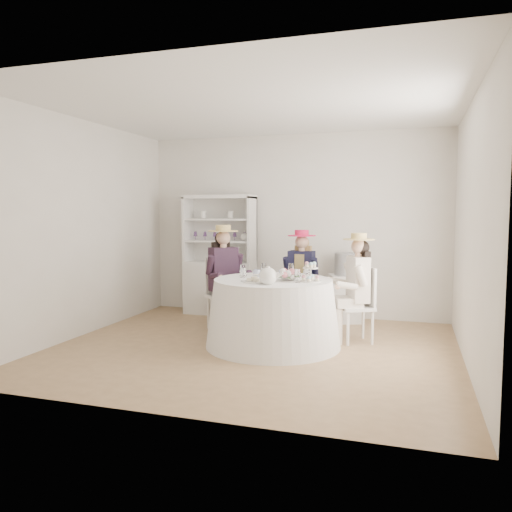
% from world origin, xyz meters
% --- Properties ---
extents(ground, '(4.50, 4.50, 0.00)m').
position_xyz_m(ground, '(0.00, 0.00, 0.00)').
color(ground, olive).
rests_on(ground, ground).
extents(ceiling, '(4.50, 4.50, 0.00)m').
position_xyz_m(ceiling, '(0.00, 0.00, 2.70)').
color(ceiling, white).
rests_on(ceiling, wall_back).
extents(wall_back, '(4.50, 0.00, 4.50)m').
position_xyz_m(wall_back, '(0.00, 2.00, 1.35)').
color(wall_back, silver).
rests_on(wall_back, ground).
extents(wall_front, '(4.50, 0.00, 4.50)m').
position_xyz_m(wall_front, '(0.00, -2.00, 1.35)').
color(wall_front, silver).
rests_on(wall_front, ground).
extents(wall_left, '(0.00, 4.50, 4.50)m').
position_xyz_m(wall_left, '(-2.25, 0.00, 1.35)').
color(wall_left, silver).
rests_on(wall_left, ground).
extents(wall_right, '(0.00, 4.50, 4.50)m').
position_xyz_m(wall_right, '(2.25, 0.00, 1.35)').
color(wall_right, silver).
rests_on(wall_right, ground).
extents(tea_table, '(1.56, 1.56, 0.78)m').
position_xyz_m(tea_table, '(0.18, 0.18, 0.39)').
color(tea_table, white).
rests_on(tea_table, ground).
extents(hutch, '(1.15, 0.61, 1.81)m').
position_xyz_m(hutch, '(-1.08, 1.72, 0.64)').
color(hutch, silver).
rests_on(hutch, ground).
extents(side_table, '(0.55, 0.55, 0.66)m').
position_xyz_m(side_table, '(0.81, 1.74, 0.33)').
color(side_table, silver).
rests_on(side_table, ground).
extents(hatbox, '(0.40, 0.40, 0.31)m').
position_xyz_m(hatbox, '(0.81, 1.74, 0.82)').
color(hatbox, black).
rests_on(hatbox, side_table).
extents(guest_left, '(0.59, 0.58, 1.38)m').
position_xyz_m(guest_left, '(-0.64, 0.75, 0.78)').
color(guest_left, silver).
rests_on(guest_left, ground).
extents(guest_mid, '(0.48, 0.50, 1.31)m').
position_xyz_m(guest_mid, '(0.29, 1.18, 0.74)').
color(guest_mid, silver).
rests_on(guest_mid, ground).
extents(guest_right, '(0.55, 0.50, 1.30)m').
position_xyz_m(guest_right, '(1.08, 0.63, 0.74)').
color(guest_right, silver).
rests_on(guest_right, ground).
extents(spare_chair, '(0.55, 0.55, 0.94)m').
position_xyz_m(spare_chair, '(-0.87, 1.25, 0.51)').
color(spare_chair, silver).
rests_on(spare_chair, ground).
extents(teacup_a, '(0.12, 0.12, 0.07)m').
position_xyz_m(teacup_a, '(-0.06, 0.33, 0.82)').
color(teacup_a, white).
rests_on(teacup_a, tea_table).
extents(teacup_b, '(0.07, 0.07, 0.07)m').
position_xyz_m(teacup_b, '(0.21, 0.44, 0.81)').
color(teacup_b, white).
rests_on(teacup_b, tea_table).
extents(teacup_c, '(0.10, 0.10, 0.07)m').
position_xyz_m(teacup_c, '(0.39, 0.35, 0.82)').
color(teacup_c, white).
rests_on(teacup_c, tea_table).
extents(flower_bowl, '(0.30, 0.30, 0.06)m').
position_xyz_m(flower_bowl, '(0.38, 0.16, 0.81)').
color(flower_bowl, white).
rests_on(flower_bowl, tea_table).
extents(flower_arrangement, '(0.18, 0.18, 0.07)m').
position_xyz_m(flower_arrangement, '(0.39, 0.07, 0.87)').
color(flower_arrangement, '#DB6D7B').
rests_on(flower_arrangement, tea_table).
extents(table_teapot, '(0.27, 0.19, 0.20)m').
position_xyz_m(table_teapot, '(0.24, -0.24, 0.87)').
color(table_teapot, white).
rests_on(table_teapot, tea_table).
extents(sandwich_plate, '(0.26, 0.26, 0.06)m').
position_xyz_m(sandwich_plate, '(0.06, -0.13, 0.80)').
color(sandwich_plate, white).
rests_on(sandwich_plate, tea_table).
extents(cupcake_stand, '(0.23, 0.23, 0.21)m').
position_xyz_m(cupcake_stand, '(0.63, 0.09, 0.86)').
color(cupcake_stand, white).
rests_on(cupcake_stand, tea_table).
extents(stemware_set, '(0.83, 0.83, 0.15)m').
position_xyz_m(stemware_set, '(0.18, 0.18, 0.86)').
color(stemware_set, white).
rests_on(stemware_set, tea_table).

